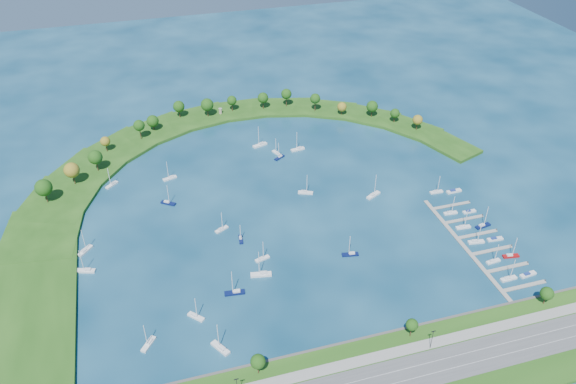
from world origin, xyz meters
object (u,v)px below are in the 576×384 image
object	(u,v)px
moored_boat_11	(261,274)
docked_boat_9	(469,211)
dock_system	(477,244)
docked_boat_2	(493,261)
moored_boat_12	(222,229)
docked_boat_4	(476,241)
moored_boat_2	(241,239)
moored_boat_13	(235,292)
moored_boat_3	(260,145)
moored_boat_19	(168,203)
docked_boat_0	(509,278)
docked_boat_3	(511,255)
docked_boat_5	(495,239)
harbor_tower	(220,111)
moored_boat_4	(148,343)
moored_boat_10	(298,149)
docked_boat_10	(436,191)
moored_boat_1	(86,270)
moored_boat_8	(85,250)
moored_boat_5	(373,195)
docked_boat_11	(454,191)
docked_boat_8	(450,212)
moored_boat_16	(277,152)
moored_boat_17	(221,348)
moored_boat_18	(350,254)
docked_boat_7	(483,225)
docked_boat_6	(463,227)
moored_boat_9	(170,178)
moored_boat_6	(305,192)
docked_boat_1	(528,274)
moored_boat_14	(196,316)
moored_boat_0	(112,184)
moored_boat_7	(279,157)

from	to	relation	value
moored_boat_11	docked_boat_9	size ratio (longest dim) A/B	1.95
dock_system	docked_boat_2	bearing A→B (deg)	-89.05
moored_boat_12	docked_boat_4	xyz separation A→B (m)	(122.12, -46.59, 0.03)
moored_boat_2	moored_boat_13	world-z (taller)	moored_boat_13
moored_boat_3	moored_boat_19	size ratio (longest dim) A/B	1.14
docked_boat_0	moored_boat_12	bearing A→B (deg)	146.64
docked_boat_3	docked_boat_5	world-z (taller)	docked_boat_3
harbor_tower	moored_boat_4	xyz separation A→B (m)	(-67.47, -194.47, -3.14)
moored_boat_3	docked_boat_0	distance (m)	174.23
moored_boat_10	docked_boat_2	bearing A→B (deg)	106.23
docked_boat_10	docked_boat_9	bearing A→B (deg)	-68.50
moored_boat_1	moored_boat_8	world-z (taller)	moored_boat_1
moored_boat_4	moored_boat_5	size ratio (longest dim) A/B	0.89
docked_boat_2	moored_boat_3	bearing A→B (deg)	114.94
docked_boat_11	moored_boat_2	bearing A→B (deg)	-178.82
moored_boat_13	docked_boat_4	xyz separation A→B (m)	(125.13, 0.76, -0.04)
moored_boat_5	docked_boat_8	xyz separation A→B (m)	(33.56, -27.16, -0.09)
docked_boat_11	moored_boat_11	bearing A→B (deg)	-165.95
moored_boat_3	moored_boat_19	distance (m)	80.53
moored_boat_12	moored_boat_16	world-z (taller)	moored_boat_12
moored_boat_17	moored_boat_11	bearing A→B (deg)	-66.36
moored_boat_18	docked_boat_7	xyz separation A→B (m)	(75.33, 1.40, 0.02)
moored_boat_2	moored_boat_3	world-z (taller)	moored_boat_3
moored_boat_12	docked_boat_4	world-z (taller)	docked_boat_4
moored_boat_3	moored_boat_8	xyz separation A→B (m)	(-109.13, -77.07, -0.04)
moored_boat_18	docked_boat_6	distance (m)	64.93
dock_system	moored_boat_10	bearing A→B (deg)	117.22
docked_boat_4	moored_boat_8	bearing A→B (deg)	174.23
moored_boat_8	docked_boat_10	world-z (taller)	moored_boat_8
docked_boat_7	moored_boat_9	bearing A→B (deg)	139.61
moored_boat_6	moored_boat_11	xyz separation A→B (m)	(-40.88, -58.83, 0.07)
moored_boat_4	docked_boat_10	xyz separation A→B (m)	(167.85, 65.36, -0.03)
docked_boat_4	docked_boat_5	xyz separation A→B (m)	(10.46, -0.76, -0.29)
moored_boat_13	docked_boat_1	distance (m)	138.33
moored_boat_4	docked_boat_1	xyz separation A→B (m)	(175.90, -8.53, -0.29)
moored_boat_13	docked_boat_1	bearing A→B (deg)	175.40
moored_boat_5	moored_boat_9	bearing A→B (deg)	127.51
moored_boat_3	docked_boat_3	bearing A→B (deg)	105.77
moored_boat_14	moored_boat_18	xyz separation A→B (m)	(79.56, 19.30, 0.01)
dock_system	moored_boat_0	xyz separation A→B (m)	(-175.37, 106.84, 0.56)
moored_boat_7	docked_boat_7	bearing A→B (deg)	98.06
docked_boat_2	docked_boat_6	xyz separation A→B (m)	(-0.01, 27.86, 0.02)
moored_boat_0	docked_boat_6	xyz separation A→B (m)	(175.60, -93.19, -0.02)
moored_boat_14	moored_boat_17	xyz separation A→B (m)	(7.06, -20.02, 0.06)
docked_boat_1	docked_boat_9	distance (m)	51.99
docked_boat_3	docked_boat_9	size ratio (longest dim) A/B	1.59
moored_boat_3	moored_boat_11	size ratio (longest dim) A/B	0.98
moored_boat_9	docked_boat_4	xyz separation A→B (m)	(142.32, -103.24, 0.00)
moored_boat_5	docked_boat_9	world-z (taller)	moored_boat_5
moored_boat_14	docked_boat_11	bearing A→B (deg)	66.25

